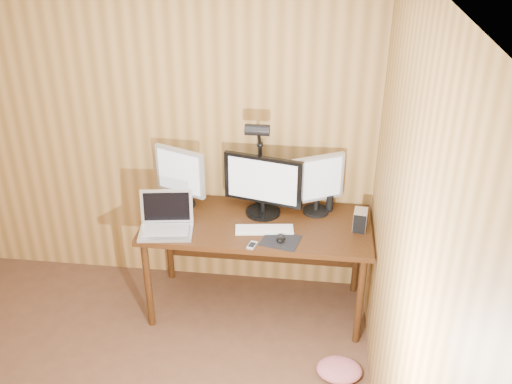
% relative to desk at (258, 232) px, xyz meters
% --- Properties ---
extents(desk, '(1.60, 0.70, 0.75)m').
position_rel_desk_xyz_m(desk, '(0.00, 0.00, 0.00)').
color(desk, '#371C0B').
rests_on(desk, floor).
extents(monitor_center, '(0.57, 0.25, 0.45)m').
position_rel_desk_xyz_m(monitor_center, '(0.03, 0.06, 0.36)').
color(monitor_center, black).
rests_on(monitor_center, desk).
extents(monitor_left, '(0.39, 0.19, 0.45)m').
position_rel_desk_xyz_m(monitor_left, '(-0.58, 0.11, 0.37)').
color(monitor_left, black).
rests_on(monitor_left, desk).
extents(monitor_right, '(0.37, 0.21, 0.45)m').
position_rel_desk_xyz_m(monitor_right, '(0.41, 0.12, 0.36)').
color(monitor_right, black).
rests_on(monitor_right, desk).
extents(laptop, '(0.40, 0.33, 0.26)m').
position_rel_desk_xyz_m(laptop, '(-0.61, -0.23, 0.19)').
color(laptop, silver).
rests_on(laptop, desk).
extents(keyboard, '(0.41, 0.17, 0.02)m').
position_rel_desk_xyz_m(keyboard, '(0.06, -0.17, 0.13)').
color(keyboard, white).
rests_on(keyboard, desk).
extents(mousepad, '(0.28, 0.25, 0.00)m').
position_rel_desk_xyz_m(mousepad, '(0.19, -0.29, 0.12)').
color(mousepad, black).
rests_on(mousepad, desk).
extents(mouse, '(0.07, 0.11, 0.04)m').
position_rel_desk_xyz_m(mouse, '(0.19, -0.29, 0.14)').
color(mouse, black).
rests_on(mouse, mousepad).
extents(hard_drive, '(0.10, 0.14, 0.14)m').
position_rel_desk_xyz_m(hard_drive, '(0.71, -0.07, 0.19)').
color(hard_drive, silver).
rests_on(hard_drive, desk).
extents(phone, '(0.07, 0.10, 0.01)m').
position_rel_desk_xyz_m(phone, '(0.00, -0.38, 0.13)').
color(phone, silver).
rests_on(phone, desk).
extents(speaker, '(0.05, 0.05, 0.12)m').
position_rel_desk_xyz_m(speaker, '(0.50, 0.16, 0.18)').
color(speaker, black).
rests_on(speaker, desk).
extents(desk_lamp, '(0.17, 0.24, 0.73)m').
position_rel_desk_xyz_m(desk_lamp, '(-0.01, 0.13, 0.57)').
color(desk_lamp, black).
rests_on(desk_lamp, desk).
extents(fabric_pile, '(0.34, 0.30, 0.10)m').
position_rel_desk_xyz_m(fabric_pile, '(0.62, -0.70, -0.58)').
color(fabric_pile, '#B75861').
rests_on(fabric_pile, floor).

